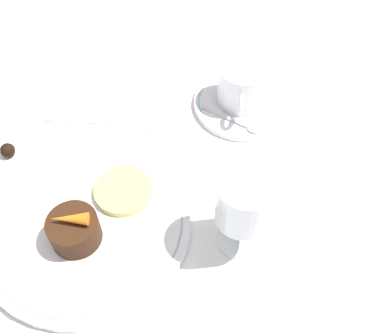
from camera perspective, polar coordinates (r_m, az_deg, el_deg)
The scene contains 11 objects.
ground_plane at distance 0.62m, azimuth -7.67°, elevation -5.35°, with size 3.00×3.00×0.00m, color white.
dinner_plate at distance 0.62m, azimuth -13.37°, elevation -6.92°, with size 0.28×0.28×0.01m.
saucer at distance 0.74m, azimuth 6.37°, elevation 8.18°, with size 0.16×0.16×0.01m.
coffee_cup at distance 0.72m, azimuth 6.42°, elevation 10.59°, with size 0.10×0.08×0.07m.
spoon at distance 0.70m, azimuth 5.76°, elevation 5.79°, with size 0.05×0.10×0.00m.
wine_glass at distance 0.52m, azimuth 6.61°, elevation -4.46°, with size 0.07×0.07×0.13m.
fork at distance 0.72m, azimuth -10.07°, elevation 5.76°, with size 0.02×0.19×0.01m.
dessert_cake at distance 0.58m, azimuth -14.71°, elevation -7.63°, with size 0.06×0.06×0.04m.
carrot_garnish at distance 0.56m, azimuth -15.29°, elevation -6.25°, with size 0.02×0.05×0.02m.
pineapple_slice at distance 0.62m, azimuth -8.70°, elevation -2.83°, with size 0.08×0.08×0.01m.
chocolate_truffle at distance 0.72m, azimuth -22.37°, elevation 2.10°, with size 0.02×0.02×0.02m.
Camera 1 is at (0.31, 0.12, 0.53)m, focal length 42.00 mm.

